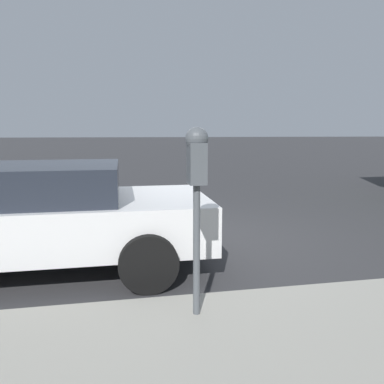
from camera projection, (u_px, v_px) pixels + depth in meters
ground_plane at (185, 241)px, 5.88m from camera, size 220.00×220.00×0.00m
parking_meter at (197, 173)px, 3.09m from camera, size 0.21×0.19×1.62m
car_white at (31, 214)px, 4.56m from camera, size 2.05×4.25×1.31m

